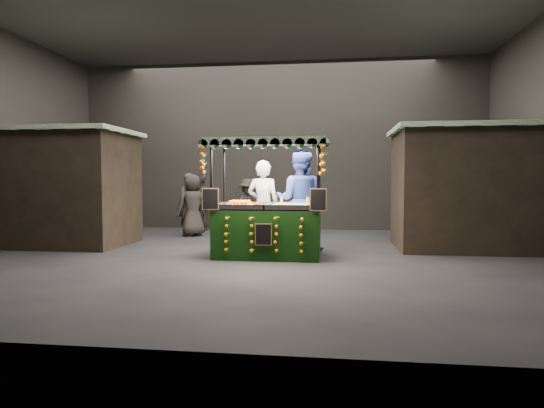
# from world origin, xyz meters

# --- Properties ---
(ground) EXTENTS (12.00, 12.00, 0.00)m
(ground) POSITION_xyz_m (0.00, 0.00, 0.00)
(ground) COLOR black
(ground) RESTS_ON ground
(market_hall) EXTENTS (12.10, 10.10, 5.05)m
(market_hall) POSITION_xyz_m (0.00, 0.00, 3.38)
(market_hall) COLOR black
(market_hall) RESTS_ON ground
(neighbour_stall_left) EXTENTS (3.00, 2.20, 2.60)m
(neighbour_stall_left) POSITION_xyz_m (-4.40, 1.00, 1.31)
(neighbour_stall_left) COLOR black
(neighbour_stall_left) RESTS_ON ground
(neighbour_stall_right) EXTENTS (3.00, 2.20, 2.60)m
(neighbour_stall_right) POSITION_xyz_m (4.40, 1.50, 1.31)
(neighbour_stall_right) COLOR black
(neighbour_stall_right) RESTS_ON ground
(juice_stall) EXTENTS (2.31, 1.36, 2.24)m
(juice_stall) POSITION_xyz_m (0.40, -0.09, 0.69)
(juice_stall) COLOR black
(juice_stall) RESTS_ON ground
(vendor_grey) EXTENTS (0.75, 0.55, 1.88)m
(vendor_grey) POSITION_xyz_m (0.18, 0.72, 0.94)
(vendor_grey) COLOR gray
(vendor_grey) RESTS_ON ground
(vendor_blue) EXTENTS (1.06, 0.85, 2.09)m
(vendor_blue) POSITION_xyz_m (0.94, 0.70, 1.05)
(vendor_blue) COLOR navy
(vendor_blue) RESTS_ON ground
(shopper_0) EXTENTS (0.71, 0.61, 1.66)m
(shopper_0) POSITION_xyz_m (-2.10, 2.98, 0.83)
(shopper_0) COLOR #2E2825
(shopper_0) RESTS_ON ground
(shopper_1) EXTENTS (0.91, 0.71, 1.85)m
(shopper_1) POSITION_xyz_m (4.13, 3.07, 0.93)
(shopper_1) COLOR black
(shopper_1) RESTS_ON ground
(shopper_2) EXTENTS (0.96, 0.41, 1.62)m
(shopper_2) POSITION_xyz_m (-2.16, 4.31, 0.81)
(shopper_2) COLOR #2E2825
(shopper_2) RESTS_ON ground
(shopper_3) EXTENTS (1.06, 1.10, 1.50)m
(shopper_3) POSITION_xyz_m (-0.68, 3.75, 0.75)
(shopper_3) COLOR #2B2723
(shopper_3) RESTS_ON ground
(shopper_4) EXTENTS (0.93, 0.91, 1.62)m
(shopper_4) POSITION_xyz_m (-2.02, 2.93, 0.81)
(shopper_4) COLOR #282421
(shopper_4) RESTS_ON ground
(shopper_5) EXTENTS (1.25, 1.34, 1.50)m
(shopper_5) POSITION_xyz_m (3.94, 3.52, 0.75)
(shopper_5) COLOR black
(shopper_5) RESTS_ON ground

